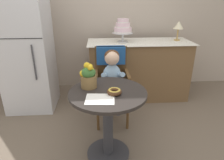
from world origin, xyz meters
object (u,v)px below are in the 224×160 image
at_px(cafe_table, 108,111).
at_px(refrigerator, 26,50).
at_px(flower_vase, 88,76).
at_px(table_lamp, 179,26).
at_px(seated_child, 112,75).
at_px(wicker_chair, 111,73).
at_px(donut_front, 114,91).
at_px(tiered_cake_stand, 123,28).

xyz_separation_m(cafe_table, refrigerator, (-1.05, 1.10, 0.34)).
distance_m(flower_vase, table_lamp, 1.83).
xyz_separation_m(seated_child, table_lamp, (1.06, 0.81, 0.44)).
height_order(wicker_chair, donut_front, wicker_chair).
relative_size(flower_vase, table_lamp, 0.84).
distance_m(donut_front, flower_vase, 0.30).
bearing_deg(table_lamp, donut_front, -127.60).
height_order(donut_front, tiered_cake_stand, tiered_cake_stand).
bearing_deg(tiered_cake_stand, cafe_table, -102.57).
height_order(cafe_table, flower_vase, flower_vase).
bearing_deg(cafe_table, table_lamp, 49.89).
bearing_deg(tiered_cake_stand, seated_child, -105.40).
xyz_separation_m(seated_child, refrigerator, (-1.13, 0.56, 0.17)).
height_order(flower_vase, refrigerator, refrigerator).
relative_size(cafe_table, table_lamp, 2.53).
bearing_deg(wicker_chair, table_lamp, 30.64).
bearing_deg(tiered_cake_stand, flower_vase, -111.31).
relative_size(seated_child, table_lamp, 2.55).
height_order(donut_front, refrigerator, refrigerator).
xyz_separation_m(seated_child, donut_front, (-0.02, -0.59, 0.07)).
distance_m(wicker_chair, refrigerator, 1.22).
relative_size(cafe_table, refrigerator, 0.42).
xyz_separation_m(flower_vase, tiered_cake_stand, (0.46, 1.19, 0.27)).
xyz_separation_m(cafe_table, table_lamp, (1.14, 1.35, 0.61)).
bearing_deg(refrigerator, tiered_cake_stand, 8.49).
bearing_deg(cafe_table, wicker_chair, 83.44).
height_order(cafe_table, refrigerator, refrigerator).
xyz_separation_m(wicker_chair, seated_child, (0.00, -0.16, 0.04)).
bearing_deg(tiered_cake_stand, refrigerator, -171.51).
relative_size(table_lamp, refrigerator, 0.17).
xyz_separation_m(cafe_table, wicker_chair, (0.08, 0.69, 0.13)).
height_order(flower_vase, table_lamp, table_lamp).
relative_size(tiered_cake_stand, table_lamp, 1.17).
relative_size(flower_vase, tiered_cake_stand, 0.72).
relative_size(wicker_chair, flower_vase, 3.98).
distance_m(wicker_chair, seated_child, 0.16).
xyz_separation_m(donut_front, table_lamp, (1.08, 1.40, 0.37)).
distance_m(cafe_table, refrigerator, 1.56).
relative_size(seated_child, tiered_cake_stand, 2.18).
xyz_separation_m(donut_front, tiered_cake_stand, (0.23, 1.35, 0.36)).
distance_m(cafe_table, donut_front, 0.25).
relative_size(tiered_cake_stand, refrigerator, 0.20).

